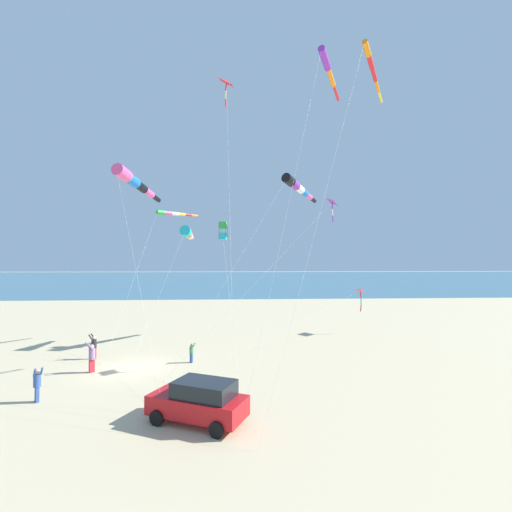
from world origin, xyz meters
TOP-DOWN VIEW (x-y plane):
  - ground_plane at (0.00, 0.00)m, footprint 600.00×600.00m
  - ocean_water_strip at (165.00, 0.00)m, footprint 240.00×600.00m
  - parked_car at (-8.37, -5.42)m, footprint 3.51×4.68m
  - cooler_box at (-5.50, -5.34)m, footprint 0.62×0.42m
  - person_adult_flyer at (-0.78, 2.23)m, footprint 0.69×0.70m
  - person_child_green_jacket at (1.08, -3.93)m, footprint 0.50×0.50m
  - person_child_grey_jacket at (2.47, 3.37)m, footprint 0.47×0.58m
  - person_bystander_far at (-5.56, 3.02)m, footprint 0.64×0.63m
  - kite_windsock_green_low_center at (-1.75, -16.02)m, footprint 12.19×10.24m
  - kite_delta_striped_overhead at (10.52, -19.69)m, footprint 8.72×13.74m
  - kite_delta_checkered_midright at (-0.37, -13.70)m, footprint 6.02×11.80m
  - kite_windsock_purple_drifting at (8.07, -12.86)m, footprint 15.10×12.60m
  - kite_windsock_red_high_left at (1.74, 0.33)m, footprint 14.48×5.31m
  - kite_windsock_long_streamer_left at (0.45, -13.71)m, footprint 12.84×8.42m
  - kite_box_orange_high_right at (6.81, -5.98)m, footprint 14.74×1.74m
  - kite_delta_long_streamer_right at (4.11, -6.32)m, footprint 11.98×1.60m
  - kite_windsock_black_fish_shape at (7.00, -2.82)m, footprint 9.95×3.17m
  - kite_windsock_magenta_far_left at (8.62, -1.23)m, footprint 11.10×5.14m

SIDE VIEW (x-z plane):
  - ground_plane at x=0.00m, z-range 0.00..0.00m
  - ocean_water_strip at x=165.00m, z-range 0.00..0.01m
  - cooler_box at x=-5.50m, z-range 0.00..0.42m
  - person_child_green_jacket at x=1.08m, z-range 0.06..1.48m
  - parked_car at x=-8.37m, z-range 0.03..1.88m
  - person_bystander_far at x=-5.56m, z-range 0.08..1.87m
  - person_child_grey_jacket at x=2.47m, z-range 0.08..1.92m
  - person_adult_flyer at x=-0.78m, z-range 0.09..2.05m
  - kite_delta_striped_overhead at x=10.52m, z-range 1.97..6.56m
  - kite_windsock_black_fish_shape at x=7.00m, z-range 4.56..14.86m
  - kite_box_orange_high_right at x=6.81m, z-range 4.57..15.29m
  - kite_delta_checkered_midright at x=-0.37m, z-range 5.44..17.04m
  - kite_windsock_magenta_far_left at x=8.62m, z-range 5.74..17.62m
  - kite_windsock_red_high_left at x=1.74m, z-range 6.11..19.84m
  - kite_windsock_purple_drifting at x=8.07m, z-range 6.70..21.68m
  - kite_windsock_green_low_center at x=-1.75m, z-range 9.68..30.57m
  - kite_windsock_long_streamer_left at x=0.45m, z-range 10.33..31.86m
  - kite_delta_long_streamer_right at x=4.11m, z-range 10.64..32.83m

